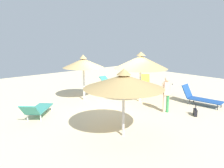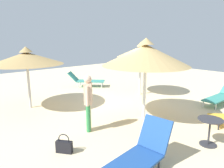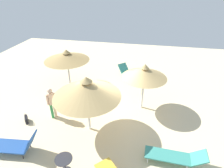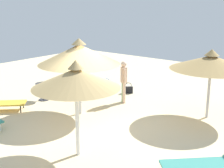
{
  "view_description": "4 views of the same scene",
  "coord_description": "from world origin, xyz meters",
  "px_view_note": "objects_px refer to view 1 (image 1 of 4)",
  "views": [
    {
      "loc": [
        7.49,
        8.31,
        3.38
      ],
      "look_at": [
        0.62,
        0.52,
        1.23
      ],
      "focal_mm": 34.79,
      "sensor_mm": 36.0,
      "label": 1
    },
    {
      "loc": [
        -5.61,
        5.97,
        2.71
      ],
      "look_at": [
        0.4,
        0.58,
        0.92
      ],
      "focal_mm": 32.96,
      "sensor_mm": 36.0,
      "label": 2
    },
    {
      "loc": [
        -7.45,
        -1.63,
        6.11
      ],
      "look_at": [
        0.64,
        -0.03,
        1.39
      ],
      "focal_mm": 29.45,
      "sensor_mm": 36.0,
      "label": 3
    },
    {
      "loc": [
        6.24,
        -6.92,
        3.97
      ],
      "look_at": [
        0.17,
        0.61,
        1.37
      ],
      "focal_mm": 49.67,
      "sensor_mm": 36.0,
      "label": 4
    }
  ],
  "objects_px": {
    "lounge_chair_back": "(200,97)",
    "lounge_chair_far_left": "(146,83)",
    "person_standing_edge": "(166,92)",
    "handbag": "(195,112)",
    "parasol_umbrella_center": "(124,81)",
    "parasol_umbrella_near_left": "(141,62)",
    "lounge_chair_far_right": "(37,109)",
    "parasol_umbrella_front": "(83,63)",
    "side_table_round": "(167,87)",
    "lounge_chair_near_right": "(111,83)"
  },
  "relations": [
    {
      "from": "parasol_umbrella_front",
      "to": "handbag",
      "type": "relative_size",
      "value": 5.24
    },
    {
      "from": "lounge_chair_near_right",
      "to": "parasol_umbrella_near_left",
      "type": "bearing_deg",
      "value": 72.99
    },
    {
      "from": "lounge_chair_far_left",
      "to": "side_table_round",
      "type": "relative_size",
      "value": 2.77
    },
    {
      "from": "lounge_chair_far_right",
      "to": "handbag",
      "type": "height_order",
      "value": "lounge_chair_far_right"
    },
    {
      "from": "lounge_chair_far_left",
      "to": "side_table_round",
      "type": "height_order",
      "value": "lounge_chair_far_left"
    },
    {
      "from": "lounge_chair_far_right",
      "to": "person_standing_edge",
      "type": "relative_size",
      "value": 1.14
    },
    {
      "from": "parasol_umbrella_center",
      "to": "lounge_chair_back",
      "type": "xyz_separation_m",
      "value": [
        -5.59,
        -0.02,
        -1.58
      ]
    },
    {
      "from": "parasol_umbrella_front",
      "to": "parasol_umbrella_center",
      "type": "height_order",
      "value": "parasol_umbrella_front"
    },
    {
      "from": "lounge_chair_far_left",
      "to": "person_standing_edge",
      "type": "height_order",
      "value": "person_standing_edge"
    },
    {
      "from": "parasol_umbrella_center",
      "to": "parasol_umbrella_near_left",
      "type": "bearing_deg",
      "value": -146.08
    },
    {
      "from": "parasol_umbrella_near_left",
      "to": "person_standing_edge",
      "type": "distance_m",
      "value": 2.39
    },
    {
      "from": "lounge_chair_far_left",
      "to": "person_standing_edge",
      "type": "xyz_separation_m",
      "value": [
        3.13,
        3.84,
        0.59
      ]
    },
    {
      "from": "parasol_umbrella_center",
      "to": "person_standing_edge",
      "type": "distance_m",
      "value": 3.48
    },
    {
      "from": "person_standing_edge",
      "to": "handbag",
      "type": "bearing_deg",
      "value": 117.38
    },
    {
      "from": "parasol_umbrella_front",
      "to": "parasol_umbrella_near_left",
      "type": "height_order",
      "value": "parasol_umbrella_near_left"
    },
    {
      "from": "lounge_chair_near_right",
      "to": "lounge_chair_far_right",
      "type": "relative_size",
      "value": 1.15
    },
    {
      "from": "parasol_umbrella_near_left",
      "to": "lounge_chair_far_right",
      "type": "height_order",
      "value": "parasol_umbrella_near_left"
    },
    {
      "from": "parasol_umbrella_center",
      "to": "lounge_chair_far_left",
      "type": "relative_size",
      "value": 1.41
    },
    {
      "from": "parasol_umbrella_front",
      "to": "side_table_round",
      "type": "relative_size",
      "value": 3.6
    },
    {
      "from": "parasol_umbrella_front",
      "to": "side_table_round",
      "type": "xyz_separation_m",
      "value": [
        -4.46,
        2.46,
        -1.61
      ]
    },
    {
      "from": "parasol_umbrella_front",
      "to": "parasol_umbrella_near_left",
      "type": "xyz_separation_m",
      "value": [
        -2.14,
        2.27,
        0.08
      ]
    },
    {
      "from": "side_table_round",
      "to": "handbag",
      "type": "bearing_deg",
      "value": 54.0
    },
    {
      "from": "lounge_chair_far_left",
      "to": "lounge_chair_back",
      "type": "bearing_deg",
      "value": 79.25
    },
    {
      "from": "parasol_umbrella_front",
      "to": "parasol_umbrella_center",
      "type": "bearing_deg",
      "value": 71.61
    },
    {
      "from": "handbag",
      "to": "parasol_umbrella_front",
      "type": "bearing_deg",
      "value": -67.12
    },
    {
      "from": "lounge_chair_far_left",
      "to": "handbag",
      "type": "distance_m",
      "value": 5.61
    },
    {
      "from": "lounge_chair_back",
      "to": "lounge_chair_far_left",
      "type": "height_order",
      "value": "lounge_chair_back"
    },
    {
      "from": "parasol_umbrella_center",
      "to": "lounge_chair_back",
      "type": "height_order",
      "value": "parasol_umbrella_center"
    },
    {
      "from": "lounge_chair_near_right",
      "to": "lounge_chair_back",
      "type": "xyz_separation_m",
      "value": [
        -0.73,
        6.2,
        0.06
      ]
    },
    {
      "from": "side_table_round",
      "to": "lounge_chair_far_right",
      "type": "bearing_deg",
      "value": -10.66
    },
    {
      "from": "parasol_umbrella_front",
      "to": "person_standing_edge",
      "type": "distance_m",
      "value": 4.74
    },
    {
      "from": "parasol_umbrella_front",
      "to": "lounge_chair_back",
      "type": "height_order",
      "value": "parasol_umbrella_front"
    },
    {
      "from": "parasol_umbrella_near_left",
      "to": "lounge_chair_back",
      "type": "height_order",
      "value": "parasol_umbrella_near_left"
    },
    {
      "from": "parasol_umbrella_near_left",
      "to": "person_standing_edge",
      "type": "relative_size",
      "value": 1.7
    },
    {
      "from": "parasol_umbrella_near_left",
      "to": "lounge_chair_back",
      "type": "relative_size",
      "value": 1.39
    },
    {
      "from": "parasol_umbrella_front",
      "to": "handbag",
      "type": "xyz_separation_m",
      "value": [
        -2.3,
        5.44,
        -1.93
      ]
    },
    {
      "from": "parasol_umbrella_near_left",
      "to": "parasol_umbrella_center",
      "type": "height_order",
      "value": "parasol_umbrella_near_left"
    },
    {
      "from": "parasol_umbrella_center",
      "to": "handbag",
      "type": "bearing_deg",
      "value": 170.37
    },
    {
      "from": "lounge_chair_near_right",
      "to": "handbag",
      "type": "height_order",
      "value": "lounge_chair_near_right"
    },
    {
      "from": "handbag",
      "to": "parasol_umbrella_near_left",
      "type": "bearing_deg",
      "value": -87.2
    },
    {
      "from": "lounge_chair_back",
      "to": "lounge_chair_far_left",
      "type": "relative_size",
      "value": 1.05
    },
    {
      "from": "lounge_chair_back",
      "to": "lounge_chair_far_left",
      "type": "xyz_separation_m",
      "value": [
        -0.82,
        -4.32,
        -0.03
      ]
    },
    {
      "from": "parasol_umbrella_center",
      "to": "lounge_chair_near_right",
      "type": "bearing_deg",
      "value": -128.05
    },
    {
      "from": "lounge_chair_near_right",
      "to": "lounge_chair_far_left",
      "type": "height_order",
      "value": "lounge_chair_far_left"
    },
    {
      "from": "parasol_umbrella_near_left",
      "to": "lounge_chair_far_right",
      "type": "relative_size",
      "value": 1.49
    },
    {
      "from": "handbag",
      "to": "side_table_round",
      "type": "xyz_separation_m",
      "value": [
        -2.16,
        -2.98,
        0.32
      ]
    },
    {
      "from": "parasol_umbrella_front",
      "to": "lounge_chair_far_right",
      "type": "height_order",
      "value": "parasol_umbrella_front"
    },
    {
      "from": "lounge_chair_far_right",
      "to": "lounge_chair_far_left",
      "type": "height_order",
      "value": "lounge_chair_far_left"
    },
    {
      "from": "parasol_umbrella_front",
      "to": "parasol_umbrella_center",
      "type": "distance_m",
      "value": 5.04
    },
    {
      "from": "lounge_chair_far_right",
      "to": "parasol_umbrella_front",
      "type": "bearing_deg",
      "value": -161.9
    }
  ]
}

